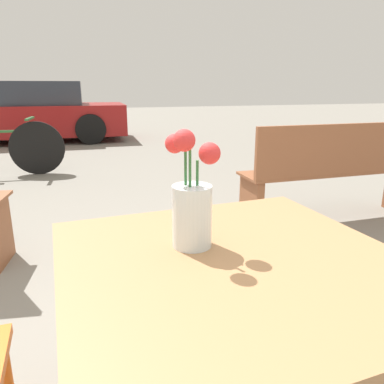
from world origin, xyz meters
name	(u,v)px	position (x,y,z in m)	size (l,w,h in m)	color
table_front	(234,297)	(0.00, 0.00, 0.62)	(0.87, 0.87, 0.72)	#9E7047
flower_vase	(192,209)	(-0.08, 0.11, 0.83)	(0.13, 0.12, 0.31)	silver
bench_middle	(339,170)	(1.73, 1.74, 0.46)	(1.63, 0.38, 0.85)	brown
parked_car	(30,113)	(-1.15, 7.85, 0.58)	(3.89, 1.83, 1.22)	maroon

